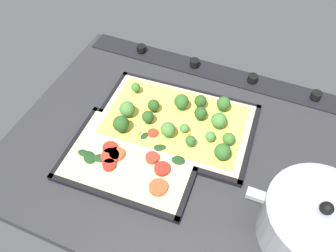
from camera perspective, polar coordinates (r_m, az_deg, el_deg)
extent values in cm
cube|color=#28282B|center=(82.89, 3.38, -4.27)|extent=(86.11, 63.19, 3.00)
cube|color=black|center=(99.89, 9.14, 8.68)|extent=(82.67, 7.00, 0.80)
cylinder|color=black|center=(98.81, 23.67, 4.77)|extent=(2.80, 2.80, 1.80)
cylinder|color=black|center=(98.21, 14.06, 7.81)|extent=(2.80, 2.80, 1.80)
cylinder|color=black|center=(100.60, 4.49, 10.58)|extent=(2.80, 2.80, 1.80)
cylinder|color=black|center=(105.78, -4.54, 12.89)|extent=(2.80, 2.80, 1.80)
cube|color=black|center=(85.91, 1.18, 0.46)|extent=(40.59, 27.16, 0.50)
cube|color=black|center=(93.38, 3.55, 5.92)|extent=(39.28, 3.36, 1.30)
cube|color=black|center=(78.87, -1.61, -5.64)|extent=(39.28, 3.36, 1.30)
cube|color=black|center=(84.00, 13.59, -2.70)|extent=(2.58, 25.06, 1.30)
cube|color=black|center=(91.24, -10.23, 3.68)|extent=(2.58, 25.06, 1.30)
cube|color=beige|center=(85.33, 1.19, 0.78)|extent=(38.06, 24.63, 1.00)
cube|color=#EDC64C|center=(84.80, 1.20, 1.09)|extent=(34.99, 22.21, 0.40)
cone|color=#427635|center=(86.06, -2.43, 2.76)|extent=(1.64, 1.64, 1.07)
sphere|color=#264C1C|center=(84.85, -2.46, 3.50)|extent=(2.98, 2.98, 2.98)
cone|color=#4D8B3F|center=(86.62, 2.24, 3.23)|extent=(2.06, 2.06, 1.20)
sphere|color=#2D5B23|center=(85.15, 2.28, 4.14)|extent=(3.75, 3.75, 3.75)
cone|color=#4D8B3F|center=(79.21, 3.74, -3.12)|extent=(1.36, 1.36, 1.13)
sphere|color=#2D5B23|center=(78.01, 3.80, -2.48)|extent=(2.47, 2.47, 2.47)
cone|color=#427635|center=(87.27, 5.41, 3.42)|extent=(1.73, 1.73, 1.12)
sphere|color=#264C1C|center=(86.01, 5.49, 4.20)|extent=(3.15, 3.15, 3.15)
cone|color=#5B9F46|center=(80.72, 10.02, -2.80)|extent=(1.64, 1.64, 0.86)
sphere|color=#386B28|center=(79.51, 10.17, -2.14)|extent=(2.98, 2.98, 2.98)
cone|color=#68AD54|center=(85.63, -6.78, 1.99)|extent=(2.15, 2.15, 1.00)
sphere|color=#427533|center=(84.17, -6.90, 2.87)|extent=(3.91, 3.91, 3.91)
cone|color=#4D8B3F|center=(78.22, 9.00, -5.09)|extent=(2.12, 2.12, 0.84)
sphere|color=#2D5B23|center=(76.71, 9.17, -4.30)|extent=(3.85, 3.85, 3.85)
cone|color=#4D8B3F|center=(87.33, 9.17, 2.92)|extent=(1.95, 1.95, 1.12)
sphere|color=#2D5B23|center=(85.96, 9.33, 3.76)|extent=(3.55, 3.55, 3.55)
cone|color=#68AD54|center=(80.79, 0.03, -1.36)|extent=(1.96, 1.96, 1.31)
sphere|color=#427533|center=(79.23, 0.03, -0.47)|extent=(3.56, 3.56, 3.56)
cone|color=#68AD54|center=(83.68, 8.43, 0.11)|extent=(2.12, 2.12, 0.83)
sphere|color=#427533|center=(82.27, 8.57, 0.93)|extent=(3.85, 3.85, 3.85)
cone|color=#5B9F46|center=(90.86, -5.38, 5.84)|extent=(1.34, 1.34, 1.21)
sphere|color=#386B28|center=(89.80, -5.45, 6.53)|extent=(2.43, 2.43, 2.43)
cone|color=#68AD54|center=(81.48, 2.73, -1.00)|extent=(1.27, 1.27, 1.00)
sphere|color=#427533|center=(80.42, 2.76, -0.40)|extent=(2.31, 2.31, 2.31)
cone|color=#427635|center=(84.60, 5.67, 1.34)|extent=(1.76, 1.76, 1.01)
sphere|color=#264C1C|center=(83.32, 5.75, 2.11)|extent=(3.20, 3.20, 3.20)
cone|color=#427635|center=(82.63, -7.77, -0.52)|extent=(2.17, 2.17, 1.10)
sphere|color=#264C1C|center=(81.07, -7.92, 0.38)|extent=(3.95, 3.95, 3.95)
cone|color=#68AD54|center=(80.65, 7.05, -2.32)|extent=(1.36, 1.36, 0.83)
sphere|color=#427533|center=(79.59, 7.14, -1.74)|extent=(2.48, 2.48, 2.48)
cone|color=#427635|center=(83.56, -3.36, 0.82)|extent=(1.62, 1.62, 1.16)
sphere|color=#264C1C|center=(82.29, -3.41, 1.57)|extent=(2.95, 2.95, 2.95)
ellipsoid|color=#EDC64C|center=(79.83, 9.05, -3.49)|extent=(3.58, 3.60, 0.93)
ellipsoid|color=#EDC64C|center=(81.66, 2.69, -0.81)|extent=(3.61, 2.61, 1.23)
ellipsoid|color=#EDC64C|center=(81.91, -5.54, -1.02)|extent=(3.32, 3.28, 0.86)
ellipsoid|color=#EDC64C|center=(84.79, -9.16, 1.05)|extent=(4.60, 3.97, 1.38)
cube|color=black|center=(79.74, -6.14, -5.64)|extent=(31.90, 23.89, 0.50)
cube|color=black|center=(85.06, -3.29, 0.09)|extent=(30.87, 2.70, 1.30)
cube|color=black|center=(74.85, -9.50, -11.79)|extent=(30.87, 2.70, 1.30)
cube|color=black|center=(76.46, 4.14, -8.63)|extent=(2.29, 22.45, 1.30)
cube|color=black|center=(84.88, -15.34, -2.49)|extent=(2.29, 22.45, 1.30)
cube|color=#D0C882|center=(79.16, -6.18, -5.36)|extent=(29.39, 21.38, 0.90)
cylinder|color=red|center=(77.67, -2.68, -5.35)|extent=(3.11, 3.11, 1.00)
cylinder|color=#D14723|center=(73.62, -1.65, -10.29)|extent=(4.04, 4.04, 1.00)
cylinder|color=#B22319|center=(77.61, -9.88, -6.51)|extent=(3.01, 3.01, 1.00)
cylinder|color=#D14723|center=(79.03, -8.59, -4.70)|extent=(3.55, 3.55, 1.00)
cylinder|color=#B22319|center=(80.29, -9.72, -3.67)|extent=(3.45, 3.45, 1.00)
cylinder|color=red|center=(78.90, -9.68, -5.07)|extent=(4.23, 4.23, 1.00)
cylinder|color=#B22319|center=(75.98, -0.99, -7.21)|extent=(3.61, 3.61, 1.00)
cylinder|color=red|center=(81.76, -2.50, -1.30)|extent=(2.61, 2.61, 1.00)
ellipsoid|color=#193819|center=(77.37, 1.73, -5.77)|extent=(3.45, 2.82, 0.60)
ellipsoid|color=#193819|center=(80.85, -14.03, -4.42)|extent=(2.96, 1.97, 0.60)
ellipsoid|color=#193819|center=(79.16, -11.23, -5.30)|extent=(4.39, 3.42, 0.60)
ellipsoid|color=#193819|center=(79.34, -1.35, -3.66)|extent=(3.67, 3.00, 0.60)
ellipsoid|color=#193819|center=(79.84, -13.12, -5.15)|extent=(4.37, 4.43, 0.60)
ellipsoid|color=#193819|center=(81.56, -3.97, -1.70)|extent=(2.26, 2.91, 0.60)
cylinder|color=gray|center=(72.25, 23.32, -14.95)|extent=(19.97, 19.97, 9.69)
cylinder|color=gray|center=(67.85, 24.71, -13.04)|extent=(20.37, 20.37, 0.80)
sphere|color=black|center=(66.53, 25.17, -12.41)|extent=(2.40, 2.40, 2.40)
cube|color=gray|center=(68.00, 14.54, -11.16)|extent=(3.60, 2.00, 1.20)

